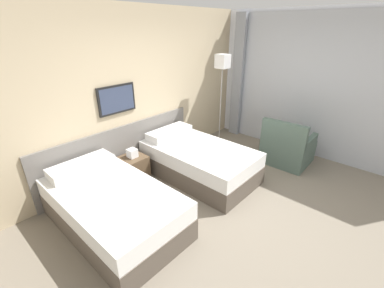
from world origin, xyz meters
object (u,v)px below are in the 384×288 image
object	(u,v)px
floor_lamp	(222,71)
armchair	(287,149)
bed_near_window	(198,160)
nightstand	(134,168)
bed_near_door	(113,207)

from	to	relation	value
floor_lamp	armchair	xyz separation A→B (m)	(0.21, -1.42, -1.31)
bed_near_window	nightstand	world-z (taller)	bed_near_window
floor_lamp	armchair	world-z (taller)	floor_lamp
bed_near_window	floor_lamp	xyz separation A→B (m)	(1.26, 0.49, 1.31)
bed_near_door	nightstand	bearing A→B (deg)	39.97
nightstand	bed_near_window	bearing A→B (deg)	-39.97
bed_near_door	nightstand	distance (m)	1.09
bed_near_window	nightstand	distance (m)	1.09
bed_near_window	floor_lamp	distance (m)	1.88
bed_near_door	floor_lamp	xyz separation A→B (m)	(2.93, 0.49, 1.31)
bed_near_door	bed_near_window	bearing A→B (deg)	0.00
nightstand	floor_lamp	xyz separation A→B (m)	(2.10, -0.21, 1.36)
bed_near_window	floor_lamp	world-z (taller)	floor_lamp
nightstand	armchair	distance (m)	2.83
bed_near_door	armchair	distance (m)	3.28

